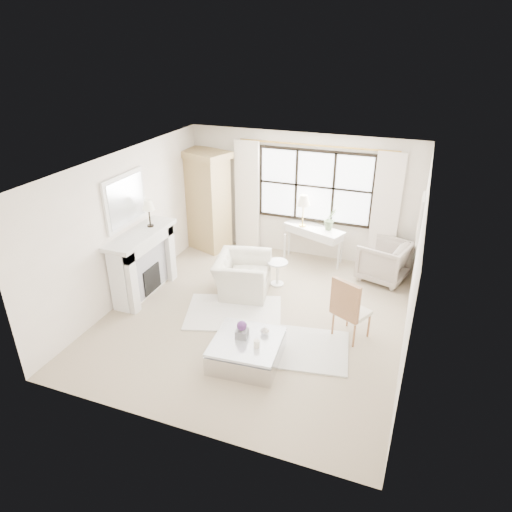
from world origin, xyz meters
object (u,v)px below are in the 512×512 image
object	(u,v)px
armoire	(206,200)
club_armchair	(242,275)
coffee_table	(247,351)
console_table	(313,245)

from	to	relation	value
armoire	club_armchair	size ratio (longest dim) A/B	2.03
club_armchair	coffee_table	xyz separation A→B (m)	(0.84, -1.91, -0.18)
armoire	club_armchair	xyz separation A→B (m)	(1.55, -1.66, -0.78)
console_table	club_armchair	bearing A→B (deg)	-96.63
club_armchair	console_table	bearing A→B (deg)	-39.23
console_table	coffee_table	xyz separation A→B (m)	(-0.10, -3.65, -0.22)
console_table	club_armchair	world-z (taller)	console_table
armoire	console_table	distance (m)	2.60
coffee_table	console_table	bearing A→B (deg)	84.10
console_table	coffee_table	size ratio (longest dim) A/B	1.28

